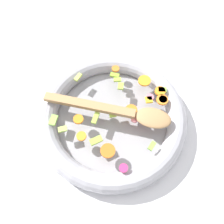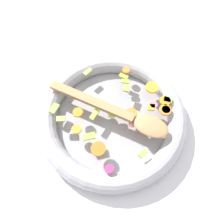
{
  "view_description": "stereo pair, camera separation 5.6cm",
  "coord_description": "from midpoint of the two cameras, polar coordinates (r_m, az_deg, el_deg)",
  "views": [
    {
      "loc": [
        0.02,
        0.25,
        0.55
      ],
      "look_at": [
        0.0,
        0.0,
        0.05
      ],
      "focal_mm": 35.0,
      "sensor_mm": 36.0,
      "label": 1
    },
    {
      "loc": [
        -0.04,
        0.25,
        0.55
      ],
      "look_at": [
        0.0,
        0.0,
        0.05
      ],
      "focal_mm": 35.0,
      "sensor_mm": 36.0,
      "label": 2
    }
  ],
  "objects": [
    {
      "name": "ground_plane",
      "position": [
        0.61,
        -2.64,
        -2.39
      ],
      "size": [
        4.0,
        4.0,
        0.0
      ],
      "primitive_type": "plane",
      "color": "silver"
    },
    {
      "name": "skillet",
      "position": [
        0.59,
        -2.73,
        -1.5
      ],
      "size": [
        0.4,
        0.4,
        0.05
      ],
      "color": "gray",
      "rests_on": "ground_plane"
    },
    {
      "name": "chopped_vegetables",
      "position": [
        0.56,
        0.23,
        0.49
      ],
      "size": [
        0.32,
        0.31,
        0.01
      ],
      "color": "orange",
      "rests_on": "skillet"
    },
    {
      "name": "wooden_spoon",
      "position": [
        0.55,
        -0.79,
        -0.1
      ],
      "size": [
        0.33,
        0.13,
        0.01
      ],
      "color": "#A87F51",
      "rests_on": "chopped_vegetables"
    }
  ]
}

